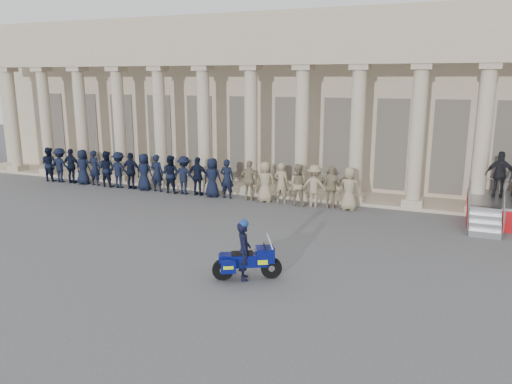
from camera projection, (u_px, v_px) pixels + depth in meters
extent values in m
plane|color=#4D4D50|center=(198.00, 245.00, 17.45)|extent=(90.00, 90.00, 0.00)
cube|color=tan|center=(315.00, 98.00, 30.00)|extent=(40.00, 10.00, 9.00)
cube|color=tan|center=(281.00, 191.00, 25.39)|extent=(40.00, 2.60, 0.15)
cube|color=tan|center=(277.00, 54.00, 23.16)|extent=(35.80, 1.00, 1.00)
cube|color=tan|center=(277.00, 29.00, 22.92)|extent=(35.80, 1.00, 1.20)
cube|color=tan|center=(18.00, 167.00, 30.77)|extent=(0.90, 0.90, 0.30)
cylinder|color=tan|center=(13.00, 119.00, 30.11)|extent=(0.64, 0.64, 5.60)
cube|color=tan|center=(7.00, 70.00, 29.46)|extent=(0.85, 0.85, 0.24)
cube|color=tan|center=(51.00, 170.00, 29.83)|extent=(0.90, 0.90, 0.30)
cylinder|color=tan|center=(46.00, 121.00, 29.16)|extent=(0.64, 0.64, 5.60)
cube|color=tan|center=(41.00, 69.00, 28.51)|extent=(0.85, 0.85, 0.24)
cube|color=tan|center=(85.00, 173.00, 28.88)|extent=(0.90, 0.90, 0.30)
cylinder|color=tan|center=(81.00, 122.00, 28.22)|extent=(0.64, 0.64, 5.60)
cube|color=tan|center=(77.00, 69.00, 27.56)|extent=(0.85, 0.85, 0.24)
cube|color=tan|center=(123.00, 177.00, 27.93)|extent=(0.90, 0.90, 0.30)
cylinder|color=tan|center=(119.00, 124.00, 27.27)|extent=(0.64, 0.64, 5.60)
cube|color=tan|center=(116.00, 69.00, 26.62)|extent=(0.85, 0.85, 0.24)
cube|color=tan|center=(163.00, 180.00, 26.98)|extent=(0.90, 0.90, 0.30)
cylinder|color=tan|center=(160.00, 125.00, 26.32)|extent=(0.64, 0.64, 5.60)
cube|color=tan|center=(158.00, 69.00, 25.67)|extent=(0.85, 0.85, 0.24)
cube|color=tan|center=(205.00, 184.00, 26.04)|extent=(0.90, 0.90, 0.30)
cylinder|color=tan|center=(204.00, 127.00, 25.38)|extent=(0.64, 0.64, 5.60)
cube|color=tan|center=(203.00, 68.00, 24.72)|extent=(0.85, 0.85, 0.24)
cube|color=tan|center=(251.00, 188.00, 25.09)|extent=(0.90, 0.90, 0.30)
cylinder|color=tan|center=(251.00, 129.00, 24.43)|extent=(0.64, 0.64, 5.60)
cube|color=tan|center=(251.00, 68.00, 23.77)|extent=(0.85, 0.85, 0.24)
cube|color=tan|center=(301.00, 192.00, 24.14)|extent=(0.90, 0.90, 0.30)
cylinder|color=tan|center=(302.00, 131.00, 23.48)|extent=(0.64, 0.64, 5.60)
cube|color=tan|center=(303.00, 67.00, 22.83)|extent=(0.85, 0.85, 0.24)
cube|color=tan|center=(354.00, 197.00, 23.20)|extent=(0.90, 0.90, 0.30)
cylinder|color=tan|center=(357.00, 133.00, 22.54)|extent=(0.64, 0.64, 5.60)
cube|color=tan|center=(360.00, 67.00, 21.88)|extent=(0.85, 0.85, 0.24)
cube|color=tan|center=(412.00, 202.00, 22.25)|extent=(0.90, 0.90, 0.30)
cylinder|color=tan|center=(417.00, 136.00, 21.59)|extent=(0.64, 0.64, 5.60)
cube|color=tan|center=(422.00, 67.00, 20.93)|extent=(0.85, 0.85, 0.24)
cube|color=tan|center=(476.00, 207.00, 21.30)|extent=(0.90, 0.90, 0.30)
cylinder|color=tan|center=(483.00, 139.00, 20.64)|extent=(0.64, 0.64, 5.60)
cube|color=tan|center=(490.00, 66.00, 19.99)|extent=(0.85, 0.85, 0.24)
cube|color=black|center=(55.00, 129.00, 31.62)|extent=(1.30, 0.12, 4.20)
cube|color=black|center=(88.00, 130.00, 30.67)|extent=(1.30, 0.12, 4.20)
cube|color=black|center=(123.00, 132.00, 29.73)|extent=(1.30, 0.12, 4.20)
cube|color=black|center=(161.00, 134.00, 28.78)|extent=(1.30, 0.12, 4.20)
cube|color=black|center=(200.00, 136.00, 27.83)|extent=(1.30, 0.12, 4.20)
cube|color=black|center=(243.00, 138.00, 26.89)|extent=(1.30, 0.12, 4.20)
cube|color=black|center=(289.00, 140.00, 25.94)|extent=(1.30, 0.12, 4.20)
cube|color=black|center=(338.00, 142.00, 24.99)|extent=(1.30, 0.12, 4.20)
cube|color=black|center=(391.00, 145.00, 24.05)|extent=(1.30, 0.12, 4.20)
cube|color=black|center=(449.00, 148.00, 23.10)|extent=(1.30, 0.12, 4.20)
cube|color=black|center=(511.00, 151.00, 22.15)|extent=(1.30, 0.12, 4.20)
imported|color=black|center=(49.00, 164.00, 28.04)|extent=(0.93, 0.73, 1.92)
imported|color=black|center=(60.00, 165.00, 27.75)|extent=(1.24, 0.71, 1.92)
imported|color=black|center=(72.00, 166.00, 27.46)|extent=(1.12, 0.47, 1.92)
imported|color=black|center=(83.00, 167.00, 27.18)|extent=(0.94, 0.61, 1.92)
imported|color=black|center=(95.00, 168.00, 26.89)|extent=(0.70, 0.46, 1.92)
imported|color=black|center=(107.00, 169.00, 26.60)|extent=(0.93, 0.73, 1.92)
imported|color=black|center=(119.00, 170.00, 26.32)|extent=(1.24, 0.71, 1.92)
imported|color=black|center=(131.00, 171.00, 26.03)|extent=(1.12, 0.47, 1.92)
imported|color=black|center=(144.00, 172.00, 25.74)|extent=(0.94, 0.61, 1.92)
imported|color=black|center=(157.00, 173.00, 25.45)|extent=(0.70, 0.46, 1.92)
imported|color=black|center=(170.00, 174.00, 25.17)|extent=(0.93, 0.73, 1.92)
imported|color=black|center=(184.00, 175.00, 24.88)|extent=(1.24, 0.71, 1.92)
imported|color=black|center=(198.00, 176.00, 24.59)|extent=(1.12, 0.47, 1.92)
imported|color=black|center=(212.00, 178.00, 24.30)|extent=(0.94, 0.61, 1.92)
imported|color=black|center=(227.00, 179.00, 24.02)|extent=(0.70, 0.46, 1.92)
imported|color=gray|center=(250.00, 181.00, 23.58)|extent=(1.12, 0.47, 1.92)
imported|color=gray|center=(265.00, 182.00, 23.30)|extent=(0.94, 0.61, 1.92)
imported|color=gray|center=(281.00, 183.00, 23.01)|extent=(0.70, 0.46, 1.92)
imported|color=gray|center=(298.00, 185.00, 22.72)|extent=(0.93, 0.73, 1.92)
imported|color=gray|center=(314.00, 186.00, 22.44)|extent=(1.24, 0.71, 1.92)
imported|color=gray|center=(332.00, 187.00, 22.15)|extent=(1.12, 0.47, 1.92)
imported|color=gray|center=(349.00, 189.00, 21.86)|extent=(0.94, 0.61, 1.92)
cube|color=#A50D11|center=(468.00, 208.00, 20.70)|extent=(0.04, 3.30, 0.84)
cube|color=gray|center=(485.00, 234.00, 18.25)|extent=(1.10, 0.28, 0.23)
cube|color=gray|center=(485.00, 226.00, 18.45)|extent=(1.10, 0.28, 0.23)
cube|color=gray|center=(485.00, 218.00, 18.65)|extent=(1.10, 0.28, 0.23)
cube|color=gray|center=(486.00, 210.00, 18.85)|extent=(1.10, 0.28, 0.23)
imported|color=black|center=(500.00, 175.00, 20.16)|extent=(1.11, 0.46, 1.90)
cylinder|color=black|center=(271.00, 268.00, 14.52)|extent=(0.61, 0.40, 0.62)
cylinder|color=black|center=(223.00, 270.00, 14.38)|extent=(0.61, 0.40, 0.62)
cube|color=navy|center=(249.00, 260.00, 14.40)|extent=(1.14, 0.85, 0.36)
cube|color=navy|center=(265.00, 254.00, 14.41)|extent=(0.69, 0.67, 0.42)
cube|color=silver|center=(265.00, 261.00, 14.46)|extent=(0.31, 0.35, 0.11)
cube|color=#B2BFCC|center=(271.00, 244.00, 14.35)|extent=(0.37, 0.47, 0.50)
cube|color=black|center=(242.00, 254.00, 14.34)|extent=(0.69, 0.57, 0.09)
cube|color=navy|center=(224.00, 258.00, 14.31)|extent=(0.44, 0.44, 0.21)
cube|color=navy|center=(228.00, 267.00, 14.06)|extent=(0.47, 0.38, 0.38)
cube|color=#D4FA0D|center=(228.00, 267.00, 14.06)|extent=(0.35, 0.33, 0.09)
cube|color=navy|center=(227.00, 259.00, 14.64)|extent=(0.47, 0.38, 0.38)
cube|color=#D4FA0D|center=(227.00, 259.00, 14.64)|extent=(0.35, 0.33, 0.09)
cylinder|color=silver|center=(232.00, 267.00, 14.64)|extent=(0.54, 0.35, 0.09)
cylinder|color=black|center=(265.00, 247.00, 14.36)|extent=(0.34, 0.60, 0.03)
imported|color=black|center=(244.00, 251.00, 14.32)|extent=(0.66, 0.75, 1.72)
sphere|color=navy|center=(244.00, 224.00, 14.14)|extent=(0.28, 0.28, 0.28)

